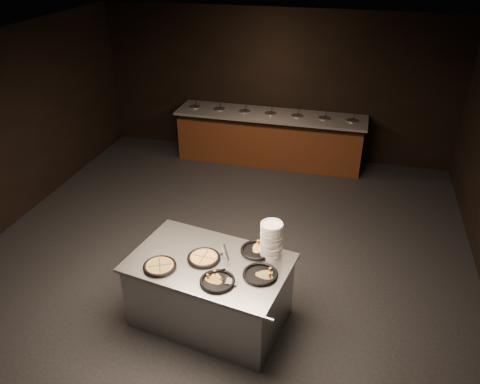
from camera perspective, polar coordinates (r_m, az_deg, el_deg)
The scene contains 11 objects.
room at distance 5.84m, azimuth -3.05°, elevation 2.13°, with size 7.02×8.02×2.92m.
salad_bar at distance 9.40m, azimuth 3.60°, elevation 6.23°, with size 3.70×0.83×1.18m.
serving_counter at distance 5.62m, azimuth -3.67°, elevation -12.02°, with size 1.95×1.43×0.86m.
plate_stack at distance 5.31m, azimuth 3.84°, elevation -5.80°, with size 0.25×0.25×0.42m, color white.
pan_veggie_whole at distance 5.30m, azimuth -9.76°, elevation -8.88°, with size 0.37×0.37×0.04m.
pan_cheese_whole at distance 5.36m, azimuth -4.43°, elevation -7.98°, with size 0.38×0.38×0.04m.
pan_cheese_slices_a at distance 5.47m, azimuth 2.10°, elevation -7.08°, with size 0.39×0.39×0.04m.
pan_cheese_slices_b at distance 5.04m, azimuth -2.76°, elevation -10.79°, with size 0.38×0.38×0.04m.
pan_veggie_slices at distance 5.13m, azimuth 2.49°, elevation -9.95°, with size 0.39×0.39×0.04m.
server_left at distance 5.35m, azimuth -1.89°, elevation -7.30°, with size 0.23×0.26×0.16m.
server_right at distance 5.01m, azimuth -2.47°, elevation -10.05°, with size 0.35×0.10×0.17m.
Camera 1 is at (1.61, -4.94, 4.11)m, focal length 35.00 mm.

